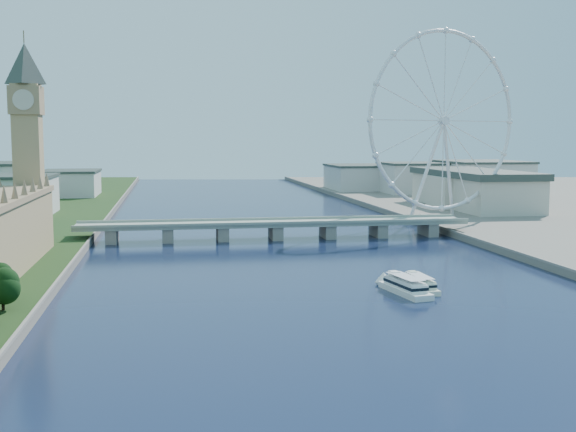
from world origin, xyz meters
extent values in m
cube|color=tan|center=(-128.00, 278.00, 43.00)|extent=(13.00, 13.00, 80.00)
cube|color=#937A59|center=(-128.00, 278.00, 75.00)|extent=(15.00, 15.00, 14.00)
pyramid|color=#2D3833|center=(-128.00, 278.00, 103.00)|extent=(20.02, 20.02, 20.00)
cube|color=gray|center=(0.00, 300.00, 8.50)|extent=(220.00, 22.00, 2.00)
cube|color=gray|center=(-90.00, 300.00, 3.75)|extent=(6.00, 20.00, 7.50)
cube|color=gray|center=(-60.00, 300.00, 3.75)|extent=(6.00, 20.00, 7.50)
cube|color=gray|center=(-30.00, 300.00, 3.75)|extent=(6.00, 20.00, 7.50)
cube|color=gray|center=(0.00, 300.00, 3.75)|extent=(6.00, 20.00, 7.50)
cube|color=gray|center=(30.00, 300.00, 3.75)|extent=(6.00, 20.00, 7.50)
cube|color=gray|center=(60.00, 300.00, 3.75)|extent=(6.00, 20.00, 7.50)
cube|color=gray|center=(90.00, 300.00, 3.75)|extent=(6.00, 20.00, 7.50)
torus|color=silver|center=(120.00, 355.00, 68.00)|extent=(113.60, 39.12, 118.60)
cylinder|color=silver|center=(120.00, 355.00, 68.00)|extent=(7.25, 6.61, 6.00)
cube|color=gray|center=(117.00, 365.00, 4.00)|extent=(14.00, 10.00, 2.00)
cube|color=beige|center=(-160.00, 430.00, 16.00)|extent=(40.00, 60.00, 26.00)
cube|color=beige|center=(-150.00, 600.00, 14.00)|extent=(50.00, 70.00, 22.00)
cube|color=beige|center=(180.00, 580.00, 17.00)|extent=(60.00, 60.00, 28.00)
cube|color=beige|center=(240.00, 560.00, 18.00)|extent=(70.00, 90.00, 30.00)
cube|color=beige|center=(140.00, 640.00, 15.00)|extent=(60.00, 80.00, 24.00)
camera|label=1|loc=(-59.11, -99.08, 56.21)|focal=45.00mm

